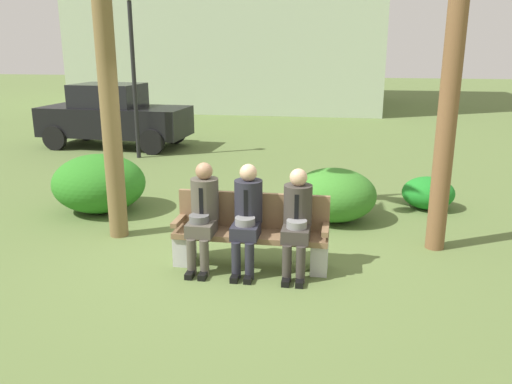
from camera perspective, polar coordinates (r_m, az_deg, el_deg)
The scene contains 10 objects.
ground_plane at distance 6.84m, azimuth -2.38°, elevation -7.00°, with size 80.00×80.00×0.00m, color #5A703A.
park_bench at distance 6.41m, azimuth -0.52°, elevation -4.51°, with size 1.90×0.44×0.90m.
seated_man_left at distance 6.31m, azimuth -5.86°, elevation -2.04°, with size 0.34×0.72×1.30m.
seated_man_middle at distance 6.19m, azimuth -1.00°, elevation -2.30°, with size 0.34×0.72×1.30m.
seated_man_right at distance 6.12m, azimuth 4.53°, elevation -2.74°, with size 0.34×0.72×1.27m.
shrub_near_bench at distance 8.14m, azimuth 8.56°, elevation -0.30°, with size 1.32×1.21×0.82m, color #377B27.
shrub_mid_lawn at distance 9.14m, azimuth 18.44°, elevation -0.10°, with size 0.86×0.79×0.54m, color #1D7E24.
shrub_far_lawn at distance 8.87m, azimuth -16.91°, elevation 0.93°, with size 1.52×1.39×0.95m, color #2B7A21.
parked_car_near at distance 14.50m, azimuth -15.39°, elevation 8.09°, with size 3.97×1.87×1.68m.
street_lamp at distance 12.78m, azimuth -13.42°, elevation 14.07°, with size 0.24×0.24×3.87m.
Camera 1 is at (1.33, -6.16, 2.65)m, focal length 36.31 mm.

